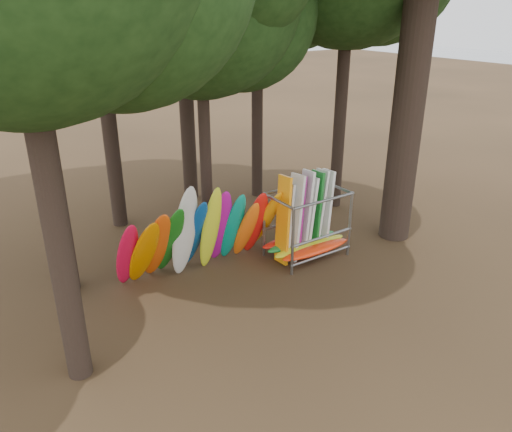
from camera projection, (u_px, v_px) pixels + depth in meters
ground at (287, 272)px, 15.46m from camera, size 120.00×120.00×0.00m
kayak_row at (202, 234)px, 14.97m from camera, size 5.36×2.02×3.22m
storage_rack at (306, 226)px, 16.12m from camera, size 2.85×1.58×2.87m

